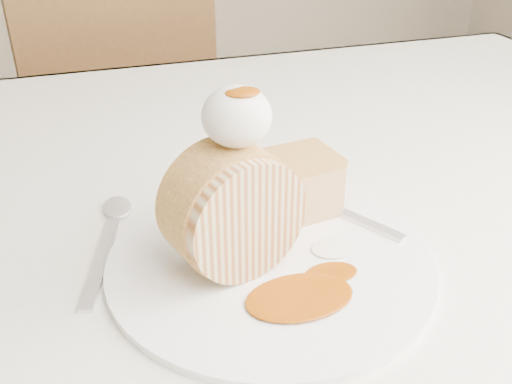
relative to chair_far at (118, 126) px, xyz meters
name	(u,v)px	position (x,y,z in m)	size (l,w,h in m)	color
table	(254,232)	(0.10, -0.76, 0.15)	(1.40, 0.90, 0.75)	silver
chair_far	(118,126)	(0.00, 0.00, 0.00)	(0.50, 0.50, 0.90)	brown
plate	(270,260)	(0.06, -0.94, 0.24)	(0.29, 0.29, 0.01)	white
roulade_slice	(233,211)	(0.02, -0.94, 0.30)	(0.11, 0.11, 0.06)	#CCBD8E
cake_chunk	(301,187)	(0.11, -0.87, 0.27)	(0.06, 0.06, 0.05)	tan
whipped_cream	(237,116)	(0.03, -0.93, 0.38)	(0.06, 0.06, 0.05)	white
caramel_drizzle	(242,84)	(0.04, -0.93, 0.40)	(0.03, 0.02, 0.01)	#8D3E05
caramel_pool	(299,297)	(0.06, -1.00, 0.25)	(0.09, 0.06, 0.00)	#8D3E05
fork	(349,215)	(0.15, -0.90, 0.25)	(0.02, 0.17, 0.00)	silver
spoon	(101,261)	(-0.09, -0.89, 0.24)	(0.03, 0.17, 0.00)	silver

